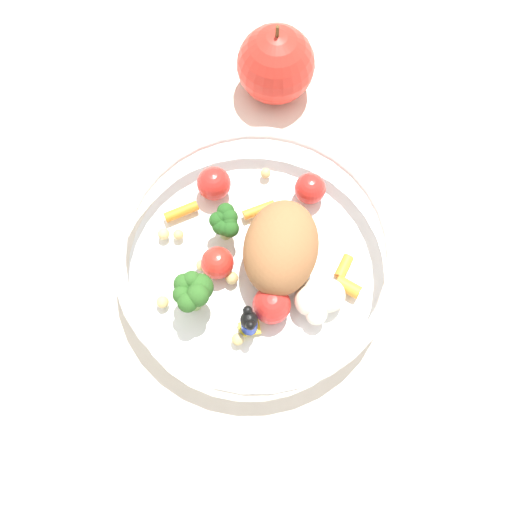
{
  "coord_description": "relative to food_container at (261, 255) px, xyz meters",
  "views": [
    {
      "loc": [
        -0.18,
        -0.03,
        0.5
      ],
      "look_at": [
        0.01,
        -0.01,
        0.03
      ],
      "focal_mm": 40.05,
      "sensor_mm": 36.0,
      "label": 1
    }
  ],
  "objects": [
    {
      "name": "food_container",
      "position": [
        0.0,
        0.0,
        0.0
      ],
      "size": [
        0.25,
        0.25,
        0.07
      ],
      "color": "white",
      "rests_on": "ground_plane"
    },
    {
      "name": "ground_plane",
      "position": [
        -0.01,
        0.01,
        -0.03
      ],
      "size": [
        2.4,
        2.4,
        0.0
      ],
      "primitive_type": "plane",
      "color": "silver"
    },
    {
      "name": "loose_apple",
      "position": [
        0.2,
        0.0,
        0.01
      ],
      "size": [
        0.08,
        0.08,
        0.09
      ],
      "color": "red",
      "rests_on": "ground_plane"
    }
  ]
}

